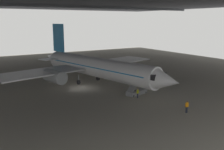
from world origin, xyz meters
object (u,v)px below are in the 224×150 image
Objects in this scene: boarding_stairs at (137,90)px; crew_worker_by_stairs at (138,93)px; airplane_main at (95,67)px; crew_worker_near_nose at (187,106)px; baggage_tug at (86,71)px.

crew_worker_by_stairs is at bearing -123.77° from boarding_stairs.
crew_worker_near_nose is at bearing -81.71° from airplane_main.
airplane_main is 12.08m from crew_worker_by_stairs.
crew_worker_near_nose is (3.01, -20.63, -2.49)m from airplane_main.
crew_worker_by_stairs is at bearing -82.67° from airplane_main.
airplane_main is at bearing 105.52° from boarding_stairs.
airplane_main is 23.45× the size of crew_worker_by_stairs.
airplane_main is at bearing 98.29° from crew_worker_near_nose.
crew_worker_near_nose reaches higher than crew_worker_by_stairs.
crew_worker_near_nose is 9.05m from crew_worker_by_stairs.
crew_worker_near_nose is at bearing -80.45° from crew_worker_by_stairs.
airplane_main is 21.00m from crew_worker_near_nose.
boarding_stairs is at bearing 91.43° from crew_worker_near_nose.
crew_worker_by_stairs is 0.63× the size of baggage_tug.
airplane_main reaches higher than boarding_stairs.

